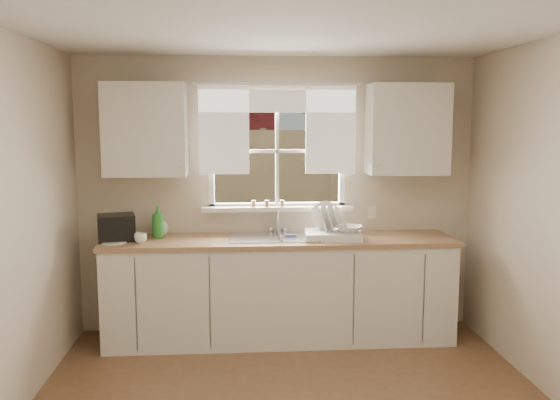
{
  "coord_description": "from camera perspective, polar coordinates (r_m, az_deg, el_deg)",
  "views": [
    {
      "loc": [
        -0.36,
        -3.38,
        1.92
      ],
      "look_at": [
        0.0,
        1.65,
        1.25
      ],
      "focal_mm": 38.0,
      "sensor_mm": 36.0,
      "label": 1
    }
  ],
  "objects": [
    {
      "name": "ceiling",
      "position": [
        3.45,
        2.07,
        17.25
      ],
      "size": [
        3.6,
        4.0,
        0.02
      ],
      "primitive_type": "cube",
      "color": "silver",
      "rests_on": "room_walls"
    },
    {
      "name": "sink",
      "position": [
        5.21,
        -0.05,
        -4.4
      ],
      "size": [
        0.88,
        0.52,
        0.4
      ],
      "color": "#B7B7BC",
      "rests_on": "countertop"
    },
    {
      "name": "upper_cabinet_left",
      "position": [
        5.26,
        -12.82,
        6.62
      ],
      "size": [
        0.7,
        0.33,
        0.8
      ],
      "primitive_type": "cube",
      "color": "silver",
      "rests_on": "room_walls"
    },
    {
      "name": "bowl",
      "position": [
        5.14,
        6.66,
        -2.78
      ],
      "size": [
        0.3,
        0.3,
        0.06
      ],
      "primitive_type": "imported",
      "rotation": [
        0.0,
        0.0,
        -0.41
      ],
      "color": "white",
      "rests_on": "dish_rack"
    },
    {
      "name": "window",
      "position": [
        5.41,
        -0.27,
        2.97
      ],
      "size": [
        1.38,
        0.16,
        1.06
      ],
      "color": "white",
      "rests_on": "room_walls"
    },
    {
      "name": "saucer",
      "position": [
        5.16,
        -15.68,
        -3.94
      ],
      "size": [
        0.21,
        0.21,
        0.01
      ],
      "primitive_type": "cylinder",
      "color": "white",
      "rests_on": "countertop"
    },
    {
      "name": "curtains",
      "position": [
        5.34,
        -0.23,
        7.72
      ],
      "size": [
        1.5,
        0.03,
        0.81
      ],
      "color": "white",
      "rests_on": "room_walls"
    },
    {
      "name": "soap_bottle_c",
      "position": [
        5.38,
        -11.48,
        -2.36
      ],
      "size": [
        0.18,
        0.18,
        0.19
      ],
      "primitive_type": "imported",
      "rotation": [
        0.0,
        0.0,
        0.28
      ],
      "color": "beige",
      "rests_on": "countertop"
    },
    {
      "name": "cup",
      "position": [
        5.09,
        -13.28,
        -3.59
      ],
      "size": [
        0.14,
        0.14,
        0.08
      ],
      "primitive_type": "imported",
      "rotation": [
        0.0,
        0.0,
        -0.36
      ],
      "color": "white",
      "rests_on": "countertop"
    },
    {
      "name": "soap_bottle_b",
      "position": [
        5.38,
        -11.67,
        -2.48
      ],
      "size": [
        0.1,
        0.1,
        0.17
      ],
      "primitive_type": "imported",
      "rotation": [
        0.0,
        0.0,
        0.31
      ],
      "color": "#2D3AAB",
      "rests_on": "countertop"
    },
    {
      "name": "sill_jars",
      "position": [
        5.37,
        -1.21,
        -0.34
      ],
      "size": [
        0.3,
        0.04,
        0.06
      ],
      "color": "brown",
      "rests_on": "window"
    },
    {
      "name": "upper_cabinet_right",
      "position": [
        5.42,
        12.17,
        6.66
      ],
      "size": [
        0.7,
        0.33,
        0.8
      ],
      "primitive_type": "cube",
      "color": "silver",
      "rests_on": "room_walls"
    },
    {
      "name": "black_appliance",
      "position": [
        5.24,
        -15.49,
        -2.57
      ],
      "size": [
        0.36,
        0.33,
        0.22
      ],
      "primitive_type": "cube",
      "rotation": [
        0.0,
        0.0,
        0.24
      ],
      "color": "black",
      "rests_on": "countertop"
    },
    {
      "name": "countertop",
      "position": [
        5.17,
        -0.02,
        -3.91
      ],
      "size": [
        3.04,
        0.65,
        0.04
      ],
      "primitive_type": "cube",
      "color": "#A67A53",
      "rests_on": "base_cabinets"
    },
    {
      "name": "dish_rack",
      "position": [
        5.17,
        5.08,
        -2.96
      ],
      "size": [
        0.51,
        0.4,
        0.31
      ],
      "color": "white",
      "rests_on": "countertop"
    },
    {
      "name": "backyard",
      "position": [
        11.93,
        0.45,
        15.0
      ],
      "size": [
        20.0,
        10.0,
        6.13
      ],
      "color": "#335421",
      "rests_on": "ground"
    },
    {
      "name": "soap_bottle_a",
      "position": [
        5.28,
        -11.68,
        -2.03
      ],
      "size": [
        0.12,
        0.12,
        0.29
      ],
      "primitive_type": "imported",
      "rotation": [
        0.0,
        0.0,
        -0.07
      ],
      "color": "#2D882C",
      "rests_on": "countertop"
    },
    {
      "name": "base_cabinets",
      "position": [
        5.28,
        -0.02,
        -8.75
      ],
      "size": [
        3.0,
        0.62,
        0.87
      ],
      "primitive_type": "cube",
      "color": "silver",
      "rests_on": "ground"
    },
    {
      "name": "wall_outlet",
      "position": [
        5.57,
        8.82,
        -1.19
      ],
      "size": [
        0.08,
        0.01,
        0.12
      ],
      "primitive_type": "cube",
      "color": "beige",
      "rests_on": "room_walls"
    },
    {
      "name": "room_walls",
      "position": [
        3.4,
        2.08,
        -4.03
      ],
      "size": [
        3.62,
        4.02,
        2.5
      ],
      "color": "beige",
      "rests_on": "ground"
    }
  ]
}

